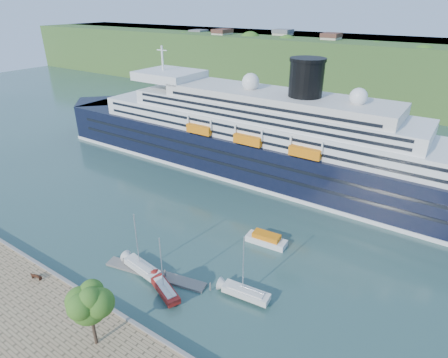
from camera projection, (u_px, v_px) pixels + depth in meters
ground at (110, 312)px, 51.20m from camera, size 400.00×400.00×0.00m
far_hillside at (383, 71)px, 154.26m from camera, size 400.00×50.00×24.00m
quay_coping at (108, 307)px, 50.55m from camera, size 220.00×0.50×0.30m
cruise_ship at (250, 115)px, 88.02m from camera, size 125.49×18.93×28.16m
park_bench at (36, 276)px, 55.65m from camera, size 1.76×1.02×1.06m
promenade_tree at (91, 313)px, 43.38m from camera, size 5.81×5.81×9.63m
floating_pontoon at (155, 274)px, 58.09m from camera, size 17.12×5.50×0.38m
sailboat_white_near at (139, 246)px, 56.54m from camera, size 7.91×3.15×9.94m
sailboat_red at (163, 270)px, 52.23m from camera, size 7.32×4.61×9.19m
sailboat_white_far at (247, 271)px, 51.46m from camera, size 7.86×2.94×9.92m
tender_launch at (266, 239)px, 65.23m from camera, size 7.37×3.03×1.99m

